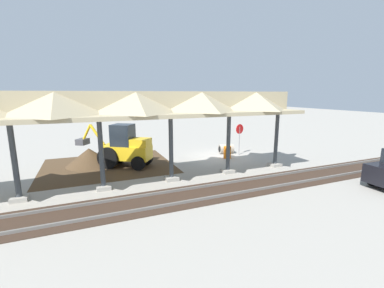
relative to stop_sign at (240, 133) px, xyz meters
The scene contains 9 objects.
ground_plane 2.47m from the stop_sign, ahead, with size 120.00×120.00×0.00m, color #9E998E.
dirt_work_zone 10.03m from the stop_sign, ahead, with size 8.29×7.00×0.01m, color #4C3823.
platform_canopy 9.71m from the stop_sign, 23.09° to the left, with size 19.36×3.20×4.90m.
rail_tracks 6.69m from the stop_sign, 74.65° to the left, with size 60.00×2.58×0.15m.
stop_sign is the anchor object (origin of this frame).
backhoe 8.84m from the stop_sign, ahead, with size 4.82×3.84×2.82m.
dirt_mound 11.23m from the stop_sign, ahead, with size 6.11×6.11×2.31m, color #4C3823.
concrete_pipe 1.75m from the stop_sign, 49.44° to the right, with size 1.22×0.92×0.76m.
traffic_barrel 2.00m from the stop_sign, 22.10° to the left, with size 0.56×0.56×0.90m, color orange.
Camera 1 is at (9.40, 17.04, 4.78)m, focal length 24.00 mm.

